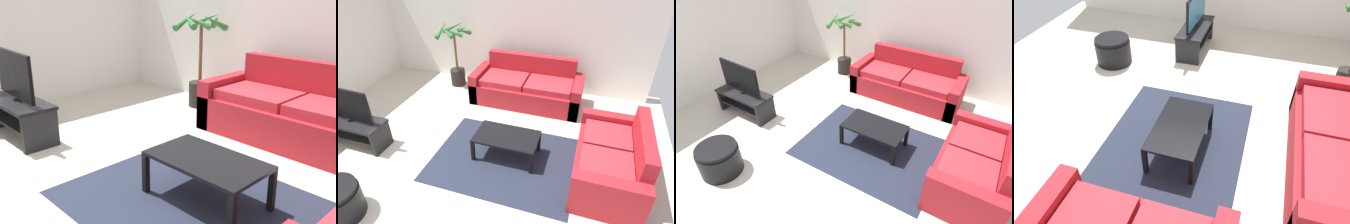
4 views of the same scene
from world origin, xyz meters
TOP-DOWN VIEW (x-y plane):
  - ground_plane at (0.00, 0.00)m, footprint 6.60×6.60m
  - wall_back at (0.00, 3.00)m, footprint 6.00×0.06m
  - couch_main at (0.62, 2.28)m, footprint 2.19×0.90m
  - tv_stand at (-1.72, 0.06)m, footprint 1.10×0.45m
  - tv at (-1.72, 0.06)m, footprint 0.95×0.10m
  - coffee_table at (0.75, 0.55)m, footprint 0.97×0.57m
  - area_rug at (0.75, 0.45)m, footprint 2.20×1.70m
  - potted_palm at (-1.08, 2.55)m, footprint 0.67×0.67m

SIDE VIEW (x-z plane):
  - ground_plane at x=0.00m, z-range 0.00..0.00m
  - area_rug at x=0.75m, z-range 0.00..0.01m
  - tv_stand at x=-1.72m, z-range 0.07..0.53m
  - couch_main at x=0.62m, z-range -0.15..0.75m
  - coffee_table at x=0.75m, z-range 0.14..0.53m
  - potted_palm at x=-1.08m, z-range -0.08..1.32m
  - tv at x=-1.72m, z-range 0.47..1.05m
  - wall_back at x=0.00m, z-range 0.00..2.70m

